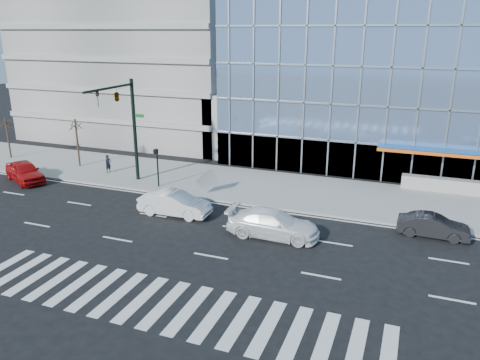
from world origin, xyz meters
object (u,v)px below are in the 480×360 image
Objects in this scene: white_sedan at (175,203)px; red_sedan at (25,172)px; traffic_signal at (122,108)px; dark_sedan at (433,226)px; street_tree_far at (6,123)px; ped_signal_post at (157,162)px; pedestrian at (108,164)px; tilted_panel at (207,181)px; street_tree_near at (76,126)px; white_suv at (273,224)px.

red_sedan is at bearing 80.44° from white_sedan.
white_sedan is at bearing -32.13° from traffic_signal.
red_sedan is (-30.61, -0.36, 0.15)m from dark_sedan.
dark_sedan is at bearing -6.90° from street_tree_far.
pedestrian is (-5.84, 1.75, -1.22)m from ped_signal_post.
pedestrian is at bearing 83.18° from dark_sedan.
tilted_panel is (15.07, 2.36, 0.24)m from red_sedan.
street_tree_far is (-8.00, 0.00, -0.33)m from street_tree_near.
red_sedan reaches higher than white_suv.
tilted_panel reaches higher than pedestrian.
street_tree_near is at bearing 164.94° from ped_signal_post.
white_sedan is 1.18× the size of dark_sedan.
street_tree_near is 29.71m from dark_sedan.
dark_sedan is at bearing -4.04° from traffic_signal.
tilted_panel is (6.66, 0.43, -5.10)m from traffic_signal.
white_suv is at bearing -99.12° from white_sedan.
pedestrian reaches higher than dark_sedan.
red_sedan is (-21.79, 2.96, 0.02)m from white_suv.
street_tree_far is at bearing 171.69° from ped_signal_post.
ped_signal_post is at bearing 85.78° from dark_sedan.
traffic_signal reaches higher than pedestrian.
dark_sedan is at bearing -70.47° from white_suv.
red_sedan is at bearing -36.40° from street_tree_far.
red_sedan is at bearing 92.08° from dark_sedan.
street_tree_near is at bearing 135.81° from tilted_panel.
red_sedan is (-8.42, -1.93, -5.34)m from traffic_signal.
traffic_signal is at bearing -22.71° from street_tree_near.
pedestrian is at bearing -12.35° from street_tree_near.
traffic_signal reaches higher than street_tree_near.
street_tree_far reaches higher than white_sedan.
traffic_signal is at bearing -106.22° from pedestrian.
street_tree_far reaches higher than white_suv.
white_sedan is at bearing -17.93° from street_tree_far.
street_tree_near reaches higher than red_sedan.
ped_signal_post is (2.50, 0.37, -4.02)m from traffic_signal.
ped_signal_post is at bearing -8.31° from street_tree_far.
red_sedan is at bearing 155.07° from tilted_panel.
ped_signal_post is 6.21m from pedestrian.
white_suv is 8.57m from tilted_panel.
street_tree_near is 3.25× the size of tilted_panel.
white_suv is 1.35× the size of dark_sedan.
white_sedan is at bearing 100.00° from dark_sedan.
tilted_panel is (-6.72, 5.32, 0.27)m from white_suv.
traffic_signal is 4.75m from ped_signal_post.
red_sedan is at bearing -168.10° from ped_signal_post.
pedestrian is at bearing 163.27° from ped_signal_post.
white_suv is at bearing 112.04° from dark_sedan.
ped_signal_post is at bearing -90.43° from pedestrian.
red_sedan is 6.50m from pedestrian.
pedestrian is 1.18× the size of tilted_panel.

